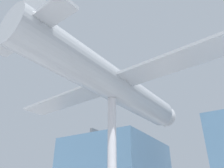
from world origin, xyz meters
TOP-DOWN VIEW (x-y plane):
  - support_pylon_central at (0.00, 0.00)m, footprint 0.52×0.52m
  - suspended_airplane at (0.03, 0.27)m, footprint 17.54×16.09m

SIDE VIEW (x-z plane):
  - support_pylon_central at x=0.00m, z-range 0.00..7.31m
  - suspended_airplane at x=0.03m, z-range 6.59..10.20m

